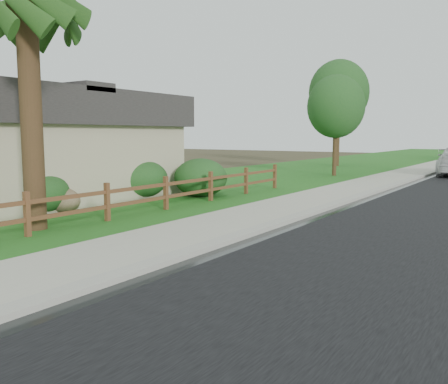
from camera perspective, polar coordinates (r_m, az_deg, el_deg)
The scene contains 13 objects.
ground at distance 7.45m, azimuth -25.17°, elevation -12.44°, with size 120.00×120.00×0.00m, color #3D3721.
sidewalk at distance 39.22m, azimuth 23.75°, elevation 2.91°, with size 2.20×90.00×0.10m, color #A6A391.
grass_strip at distance 39.61m, azimuth 21.05°, elevation 3.04°, with size 1.60×90.00×0.06m, color #245017.
lawn_near at distance 41.09m, azimuth 13.96°, elevation 3.41°, with size 9.00×90.00×0.04m, color #245017.
ranch_fence at distance 13.99m, azimuth -10.24°, elevation -0.45°, with size 0.12×16.92×1.10m.
palm_tree at distance 12.94m, azimuth -22.75°, elevation 20.42°, with size 3.60×3.60×6.60m.
house at distance 20.09m, azimuth -24.46°, elevation 5.42°, with size 10.60×9.60×4.05m.
boulder at distance 15.31m, azimuth -18.70°, elevation -0.97°, with size 1.15×0.86×0.76m, color brown.
shrub_b at distance 15.38m, azimuth -21.38°, elevation -0.09°, with size 1.82×1.82×1.27m, color #17411C.
shrub_c at distance 18.26m, azimuth -2.83°, elevation 1.74°, with size 2.05×2.05×1.48m, color #17411C.
shrub_d at distance 18.13m, azimuth -10.18°, elevation 1.59°, with size 2.16×2.16×1.47m, color #17411C.
tree_near_left at distance 28.05m, azimuth 13.31°, elevation 9.96°, with size 3.25×3.25×5.77m.
tree_mid_left at distance 37.05m, azimuth 13.64°, elevation 11.51°, with size 4.44×4.44×7.94m.
Camera 1 is at (6.11, -3.52, 2.38)m, focal length 38.00 mm.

